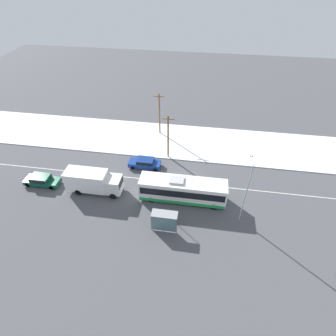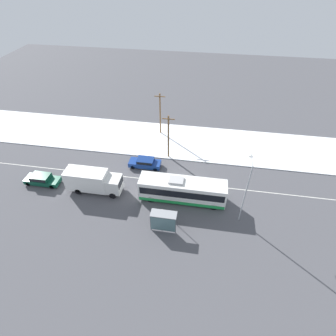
{
  "view_description": "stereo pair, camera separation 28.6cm",
  "coord_description": "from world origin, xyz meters",
  "px_view_note": "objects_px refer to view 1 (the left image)",
  "views": [
    {
      "loc": [
        2.09,
        -26.6,
        25.21
      ],
      "look_at": [
        -2.13,
        1.26,
        1.4
      ],
      "focal_mm": 28.0,
      "sensor_mm": 36.0,
      "label": 1
    },
    {
      "loc": [
        2.38,
        -26.56,
        25.21
      ],
      "look_at": [
        -2.13,
        1.26,
        1.4
      ],
      "focal_mm": 28.0,
      "sensor_mm": 36.0,
      "label": 2
    }
  ],
  "objects_px": {
    "sedan_car": "(145,163)",
    "streetlamp": "(247,186)",
    "pedestrian_at_stop": "(163,213)",
    "parked_car_near_truck": "(42,180)",
    "box_truck": "(93,181)",
    "utility_pole_roadside": "(168,136)",
    "utility_pole_snowlot": "(159,113)",
    "bus_shelter": "(164,220)",
    "city_bus": "(183,190)"
  },
  "relations": [
    {
      "from": "sedan_car",
      "to": "streetlamp",
      "type": "bearing_deg",
      "value": 150.36
    },
    {
      "from": "streetlamp",
      "to": "pedestrian_at_stop",
      "type": "bearing_deg",
      "value": -169.93
    },
    {
      "from": "parked_car_near_truck",
      "to": "pedestrian_at_stop",
      "type": "height_order",
      "value": "pedestrian_at_stop"
    },
    {
      "from": "box_truck",
      "to": "streetlamp",
      "type": "xyz_separation_m",
      "value": [
        18.99,
        -1.64,
        3.46
      ]
    },
    {
      "from": "box_truck",
      "to": "streetlamp",
      "type": "bearing_deg",
      "value": -4.94
    },
    {
      "from": "streetlamp",
      "to": "box_truck",
      "type": "bearing_deg",
      "value": 175.06
    },
    {
      "from": "box_truck",
      "to": "pedestrian_at_stop",
      "type": "relative_size",
      "value": 4.69
    },
    {
      "from": "utility_pole_roadside",
      "to": "utility_pole_snowlot",
      "type": "height_order",
      "value": "utility_pole_snowlot"
    },
    {
      "from": "box_truck",
      "to": "utility_pole_roadside",
      "type": "bearing_deg",
      "value": 45.68
    },
    {
      "from": "utility_pole_snowlot",
      "to": "parked_car_near_truck",
      "type": "bearing_deg",
      "value": -132.01
    },
    {
      "from": "utility_pole_roadside",
      "to": "pedestrian_at_stop",
      "type": "bearing_deg",
      "value": -84.2
    },
    {
      "from": "parked_car_near_truck",
      "to": "box_truck",
      "type": "bearing_deg",
      "value": -1.07
    },
    {
      "from": "pedestrian_at_stop",
      "to": "bus_shelter",
      "type": "bearing_deg",
      "value": -76.12
    },
    {
      "from": "city_bus",
      "to": "box_truck",
      "type": "distance_m",
      "value": 11.84
    },
    {
      "from": "utility_pole_roadside",
      "to": "bus_shelter",
      "type": "bearing_deg",
      "value": -83.26
    },
    {
      "from": "pedestrian_at_stop",
      "to": "utility_pole_snowlot",
      "type": "height_order",
      "value": "utility_pole_snowlot"
    },
    {
      "from": "city_bus",
      "to": "streetlamp",
      "type": "height_order",
      "value": "streetlamp"
    },
    {
      "from": "utility_pole_snowlot",
      "to": "sedan_car",
      "type": "bearing_deg",
      "value": -93.49
    },
    {
      "from": "box_truck",
      "to": "parked_car_near_truck",
      "type": "bearing_deg",
      "value": 178.93
    },
    {
      "from": "sedan_car",
      "to": "box_truck",
      "type": "bearing_deg",
      "value": 46.74
    },
    {
      "from": "city_bus",
      "to": "bus_shelter",
      "type": "relative_size",
      "value": 3.7
    },
    {
      "from": "sedan_car",
      "to": "utility_pole_snowlot",
      "type": "distance_m",
      "value": 10.0
    },
    {
      "from": "streetlamp",
      "to": "utility_pole_snowlot",
      "type": "height_order",
      "value": "streetlamp"
    },
    {
      "from": "box_truck",
      "to": "utility_pole_roadside",
      "type": "height_order",
      "value": "utility_pole_roadside"
    },
    {
      "from": "pedestrian_at_stop",
      "to": "utility_pole_roadside",
      "type": "height_order",
      "value": "utility_pole_roadside"
    },
    {
      "from": "sedan_car",
      "to": "utility_pole_snowlot",
      "type": "xyz_separation_m",
      "value": [
        0.58,
        9.49,
        3.11
      ]
    },
    {
      "from": "sedan_car",
      "to": "streetlamp",
      "type": "xyz_separation_m",
      "value": [
        13.38,
        -7.61,
        4.45
      ]
    },
    {
      "from": "sedan_car",
      "to": "utility_pole_snowlot",
      "type": "height_order",
      "value": "utility_pole_snowlot"
    },
    {
      "from": "pedestrian_at_stop",
      "to": "sedan_car",
      "type": "bearing_deg",
      "value": 114.86
    },
    {
      "from": "box_truck",
      "to": "pedestrian_at_stop",
      "type": "bearing_deg",
      "value": -18.23
    },
    {
      "from": "box_truck",
      "to": "streetlamp",
      "type": "height_order",
      "value": "streetlamp"
    },
    {
      "from": "box_truck",
      "to": "pedestrian_at_stop",
      "type": "height_order",
      "value": "box_truck"
    },
    {
      "from": "utility_pole_snowlot",
      "to": "streetlamp",
      "type": "bearing_deg",
      "value": -53.2
    },
    {
      "from": "utility_pole_roadside",
      "to": "box_truck",
      "type": "bearing_deg",
      "value": -134.32
    },
    {
      "from": "bus_shelter",
      "to": "utility_pole_roadside",
      "type": "height_order",
      "value": "utility_pole_roadside"
    },
    {
      "from": "pedestrian_at_stop",
      "to": "bus_shelter",
      "type": "distance_m",
      "value": 1.77
    },
    {
      "from": "box_truck",
      "to": "streetlamp",
      "type": "distance_m",
      "value": 19.38
    },
    {
      "from": "pedestrian_at_stop",
      "to": "utility_pole_snowlot",
      "type": "xyz_separation_m",
      "value": [
        -3.7,
        18.72,
        2.93
      ]
    },
    {
      "from": "pedestrian_at_stop",
      "to": "utility_pole_snowlot",
      "type": "relative_size",
      "value": 0.21
    },
    {
      "from": "utility_pole_snowlot",
      "to": "box_truck",
      "type": "bearing_deg",
      "value": -111.84
    },
    {
      "from": "pedestrian_at_stop",
      "to": "parked_car_near_truck",
      "type": "bearing_deg",
      "value": 169.0
    },
    {
      "from": "pedestrian_at_stop",
      "to": "utility_pole_roadside",
      "type": "bearing_deg",
      "value": 95.8
    },
    {
      "from": "box_truck",
      "to": "utility_pole_snowlot",
      "type": "xyz_separation_m",
      "value": [
        6.2,
        15.46,
        2.12
      ]
    },
    {
      "from": "parked_car_near_truck",
      "to": "bus_shelter",
      "type": "bearing_deg",
      "value": -15.52
    },
    {
      "from": "sedan_car",
      "to": "bus_shelter",
      "type": "relative_size",
      "value": 1.58
    },
    {
      "from": "pedestrian_at_stop",
      "to": "streetlamp",
      "type": "distance_m",
      "value": 10.18
    },
    {
      "from": "box_truck",
      "to": "utility_pole_roadside",
      "type": "relative_size",
      "value": 1.02
    },
    {
      "from": "city_bus",
      "to": "bus_shelter",
      "type": "bearing_deg",
      "value": -106.96
    },
    {
      "from": "box_truck",
      "to": "utility_pole_snowlot",
      "type": "bearing_deg",
      "value": 68.16
    },
    {
      "from": "sedan_car",
      "to": "utility_pole_snowlot",
      "type": "bearing_deg",
      "value": -93.49
    }
  ]
}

